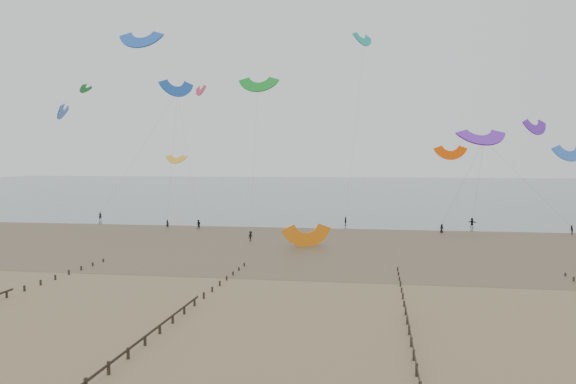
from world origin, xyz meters
name	(u,v)px	position (x,y,z in m)	size (l,w,h in m)	color
ground	(177,288)	(0.00, 0.00, 0.00)	(500.00, 500.00, 0.00)	brown
sea_and_shore	(228,239)	(-4.08, 34.40, 0.01)	(500.00, 665.00, 0.03)	#475654
groynes	(132,349)	(4.00, -19.05, 0.47)	(72.16, 50.16, 1.00)	black
kitesurfer_lead	(167,224)	(-18.86, 46.12, 0.79)	(0.58, 0.38, 1.59)	black
kitesurfers	(405,226)	(24.61, 48.90, 0.86)	(108.57, 25.80, 1.86)	black
grounded_kite	(307,246)	(9.48, 28.36, 0.00)	(6.35, 3.33, 4.84)	orange
kites_airborne	(285,129)	(-3.40, 87.29, 20.44)	(248.69, 107.45, 35.67)	blue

